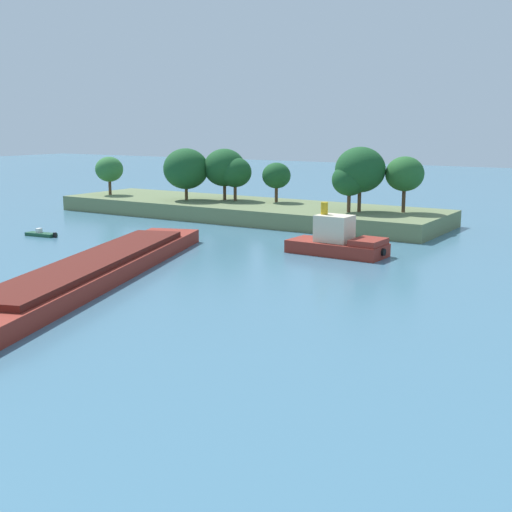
{
  "coord_description": "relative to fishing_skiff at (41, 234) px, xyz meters",
  "views": [
    {
      "loc": [
        29.8,
        -6.08,
        12.58
      ],
      "look_at": [
        -1.32,
        43.14,
        1.2
      ],
      "focal_mm": 47.53,
      "sensor_mm": 36.0,
      "label": 1
    }
  ],
  "objects": [
    {
      "name": "treeline_island",
      "position": [
        12.01,
        25.3,
        2.8
      ],
      "size": [
        54.77,
        14.75,
        9.9
      ],
      "color": "#66754C",
      "rests_on": "ground"
    },
    {
      "name": "fishing_skiff",
      "position": [
        0.0,
        0.0,
        0.0
      ],
      "size": [
        4.17,
        1.6,
        0.88
      ],
      "color": "#19472D",
      "rests_on": "ground"
    },
    {
      "name": "cargo_barge",
      "position": [
        22.16,
        -14.79,
        0.74
      ],
      "size": [
        19.08,
        41.33,
        5.95
      ],
      "color": "maroon",
      "rests_on": "ground"
    },
    {
      "name": "tugboat",
      "position": [
        33.47,
        7.99,
        1.07
      ],
      "size": [
        9.92,
        4.23,
        5.06
      ],
      "color": "maroon",
      "rests_on": "ground"
    }
  ]
}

